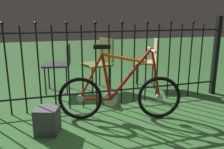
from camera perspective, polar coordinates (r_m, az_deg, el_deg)
ground_plane at (r=2.93m, az=-0.35°, el=-11.35°), size 20.00×20.00×0.00m
iron_fence at (r=3.24m, az=-4.16°, el=2.80°), size 3.94×0.07×1.26m
bicycle at (r=2.90m, az=1.90°, el=-4.63°), size 1.48×0.50×0.93m
chair_charcoal at (r=4.02m, az=-12.24°, el=2.97°), size 0.51×0.51×0.81m
chair_olive at (r=4.05m, az=-2.82°, el=3.72°), size 0.55×0.55×0.89m
chair_tan at (r=4.27m, az=9.27°, el=3.93°), size 0.47×0.47×0.87m
display_crate at (r=2.71m, az=-15.40°, el=-10.72°), size 0.31×0.31×0.29m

